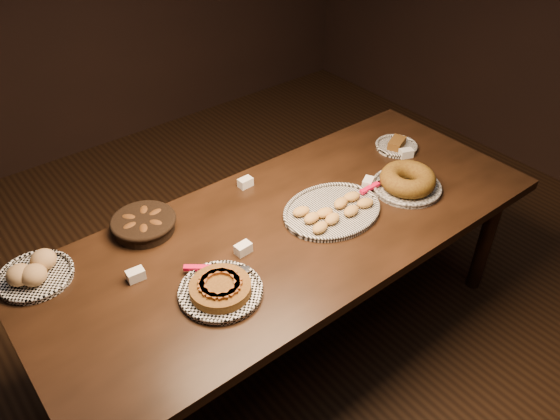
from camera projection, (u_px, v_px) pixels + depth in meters
ground at (290, 334)px, 2.92m from camera, size 5.00×5.00×0.00m
buffet_table at (292, 238)px, 2.50m from camera, size 2.40×1.00×0.75m
apple_tart_plate at (220, 289)px, 2.11m from camera, size 0.33×0.36×0.06m
madeleine_platter at (332, 211)px, 2.51m from camera, size 0.49×0.39×0.05m
bundt_cake_plate at (407, 181)px, 2.66m from camera, size 0.40×0.34×0.11m
croissant_basket at (144, 223)px, 2.41m from camera, size 0.35×0.35×0.07m
bread_roll_plate at (34, 273)px, 2.17m from camera, size 0.30×0.30×0.09m
loaf_plate at (396, 145)px, 2.98m from camera, size 0.23×0.23×0.05m
tent_cards at (289, 204)px, 2.55m from camera, size 1.63×0.44×0.04m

